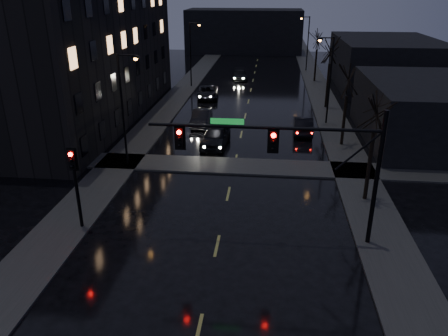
% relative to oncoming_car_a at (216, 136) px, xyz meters
% --- Properties ---
extents(sidewalk_left, '(3.00, 140.00, 0.12)m').
position_rel_oncoming_car_a_xyz_m(sidewalk_left, '(-6.60, 12.10, -0.78)').
color(sidewalk_left, '#2D2D2B').
rests_on(sidewalk_left, ground).
extents(sidewalk_right, '(3.00, 140.00, 0.12)m').
position_rel_oncoming_car_a_xyz_m(sidewalk_right, '(10.40, 12.10, -0.78)').
color(sidewalk_right, '#2D2D2B').
rests_on(sidewalk_right, ground).
extents(sidewalk_cross, '(40.00, 3.00, 0.12)m').
position_rel_oncoming_car_a_xyz_m(sidewalk_cross, '(1.90, -4.40, -0.78)').
color(sidewalk_cross, '#2D2D2B').
rests_on(sidewalk_cross, ground).
extents(apartment_block, '(12.00, 30.00, 12.00)m').
position_rel_oncoming_car_a_xyz_m(apartment_block, '(-14.60, 7.10, 5.16)').
color(apartment_block, black).
rests_on(apartment_block, ground).
extents(commercial_right_near, '(10.00, 14.00, 5.00)m').
position_rel_oncoming_car_a_xyz_m(commercial_right_near, '(17.40, 3.10, 1.66)').
color(commercial_right_near, black).
rests_on(commercial_right_near, ground).
extents(commercial_right_far, '(12.00, 18.00, 6.00)m').
position_rel_oncoming_car_a_xyz_m(commercial_right_far, '(18.90, 25.10, 2.16)').
color(commercial_right_far, black).
rests_on(commercial_right_far, ground).
extents(far_block, '(22.00, 10.00, 8.00)m').
position_rel_oncoming_car_a_xyz_m(far_block, '(-1.10, 55.10, 3.16)').
color(far_block, black).
rests_on(far_block, ground).
extents(signal_mast, '(11.11, 0.41, 7.00)m').
position_rel_oncoming_car_a_xyz_m(signal_mast, '(5.75, -13.90, 4.03)').
color(signal_mast, black).
rests_on(signal_mast, ground).
extents(signal_pole_left, '(0.35, 0.41, 4.53)m').
position_rel_oncoming_car_a_xyz_m(signal_pole_left, '(-5.60, -13.90, 2.17)').
color(signal_pole_left, black).
rests_on(signal_pole_left, ground).
extents(tree_near, '(3.52, 3.52, 8.08)m').
position_rel_oncoming_car_a_xyz_m(tree_near, '(10.30, -8.90, 5.38)').
color(tree_near, black).
rests_on(tree_near, ground).
extents(tree_mid_a, '(3.30, 3.30, 7.58)m').
position_rel_oncoming_car_a_xyz_m(tree_mid_a, '(10.30, 1.10, 4.99)').
color(tree_mid_a, black).
rests_on(tree_mid_a, ground).
extents(tree_mid_b, '(3.74, 3.74, 8.59)m').
position_rel_oncoming_car_a_xyz_m(tree_mid_b, '(10.30, 13.10, 5.77)').
color(tree_mid_b, black).
rests_on(tree_mid_b, ground).
extents(tree_far, '(3.43, 3.43, 7.88)m').
position_rel_oncoming_car_a_xyz_m(tree_far, '(10.30, 27.10, 5.22)').
color(tree_far, black).
rests_on(tree_far, ground).
extents(streetlight_l_near, '(1.53, 0.28, 8.00)m').
position_rel_oncoming_car_a_xyz_m(streetlight_l_near, '(-5.68, -4.90, 3.94)').
color(streetlight_l_near, black).
rests_on(streetlight_l_near, ground).
extents(streetlight_l_far, '(1.53, 0.28, 8.00)m').
position_rel_oncoming_car_a_xyz_m(streetlight_l_far, '(-5.68, 22.10, 3.94)').
color(streetlight_l_far, black).
rests_on(streetlight_l_far, ground).
extents(streetlight_r_mid, '(1.53, 0.28, 8.00)m').
position_rel_oncoming_car_a_xyz_m(streetlight_r_mid, '(9.48, 7.10, 3.94)').
color(streetlight_r_mid, black).
rests_on(streetlight_r_mid, ground).
extents(streetlight_r_far, '(1.53, 0.28, 8.00)m').
position_rel_oncoming_car_a_xyz_m(streetlight_r_far, '(9.48, 35.10, 3.94)').
color(streetlight_r_far, black).
rests_on(streetlight_r_far, ground).
extents(oncoming_car_a, '(2.32, 5.04, 1.68)m').
position_rel_oncoming_car_a_xyz_m(oncoming_car_a, '(0.00, 0.00, 0.00)').
color(oncoming_car_a, black).
rests_on(oncoming_car_a, ground).
extents(oncoming_car_b, '(1.55, 4.44, 1.46)m').
position_rel_oncoming_car_a_xyz_m(oncoming_car_b, '(-2.01, 5.39, -0.11)').
color(oncoming_car_b, black).
rests_on(oncoming_car_b, ground).
extents(oncoming_car_c, '(2.76, 5.21, 1.39)m').
position_rel_oncoming_car_a_xyz_m(oncoming_car_c, '(-2.90, 16.22, -0.14)').
color(oncoming_car_c, black).
rests_on(oncoming_car_c, ground).
extents(oncoming_car_d, '(2.43, 4.81, 1.34)m').
position_rel_oncoming_car_a_xyz_m(oncoming_car_d, '(0.05, 27.37, -0.17)').
color(oncoming_car_d, black).
rests_on(oncoming_car_d, ground).
extents(lead_car, '(1.72, 4.65, 1.52)m').
position_rel_oncoming_car_a_xyz_m(lead_car, '(7.31, 4.04, -0.08)').
color(lead_car, black).
rests_on(lead_car, ground).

